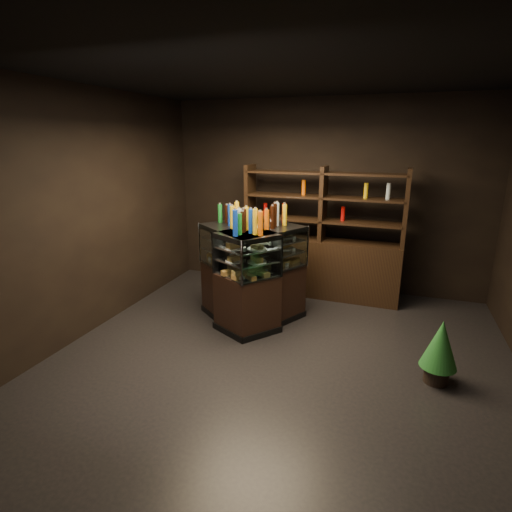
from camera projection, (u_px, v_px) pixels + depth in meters
The scene contains 7 objects.
ground at pixel (281, 358), 4.50m from camera, with size 5.00×5.00×0.00m, color black.
room_shell at pixel (284, 185), 3.96m from camera, with size 5.02×5.02×3.01m.
display_case at pixel (250, 291), 5.29m from camera, with size 1.48×1.32×1.29m.
food_display at pixel (250, 253), 5.14m from camera, with size 1.12×1.05×0.40m.
bottles_top at pixel (250, 218), 5.02m from camera, with size 0.96×0.91×0.30m.
potted_conifer at pixel (441, 343), 3.94m from camera, with size 0.36×0.36×0.77m.
back_shelving at pixel (320, 258), 6.18m from camera, with size 2.40×0.49×2.00m.
Camera 1 is at (1.03, -3.87, 2.37)m, focal length 28.00 mm.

